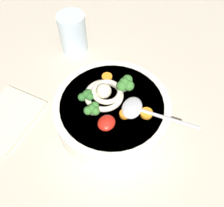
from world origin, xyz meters
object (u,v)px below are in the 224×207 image
Objects in this scene: drinking_glass at (73,33)px; noodle_pile at (105,93)px; soup_bowl at (112,112)px; soup_spoon at (138,109)px; folded_napkin at (8,118)px.

noodle_pile is at bearing -121.99° from drinking_glass.
soup_bowl is 1.55× the size of soup_spoon.
folded_napkin is (-15.69, 18.88, -7.84)cm from noodle_pile.
folded_napkin is (-15.08, 21.41, -3.21)cm from soup_bowl.
soup_bowl is at bearing -180.00° from soup_spoon.
soup_bowl is at bearing -103.52° from noodle_pile.
drinking_glass reaches higher than folded_napkin.
soup_bowl is 26.39cm from folded_napkin.
soup_spoon is at bearing -112.61° from drinking_glass.
soup_spoon is at bearing -74.82° from soup_bowl.
folded_napkin is (-29.27, -2.86, -5.53)cm from drinking_glass.
noodle_pile is 25.74cm from drinking_glass.
drinking_glass is at bearing 5.58° from folded_napkin.
drinking_glass is (13.58, 21.74, -2.31)cm from noodle_pile.
soup_bowl is 1.67× the size of folded_napkin.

